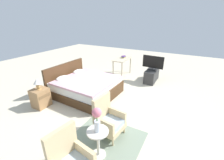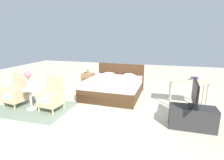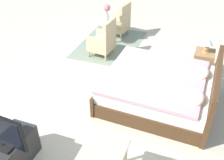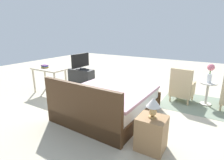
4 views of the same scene
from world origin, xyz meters
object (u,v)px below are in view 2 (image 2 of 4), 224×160
Objects in this scene: table_lamp at (88,68)px; book_stack at (194,79)px; vanity_desk at (188,84)px; nightstand at (88,80)px; armchair_by_window_left at (17,93)px; side_table at (30,96)px; tv_stand at (192,118)px; flower_vase at (28,78)px; bed at (114,87)px; armchair_by_window_right at (52,97)px; tv_flatscreen at (195,94)px.

table_lamp is 3.80m from book_stack.
nightstand is at bearing 164.47° from vanity_desk.
side_table is (0.58, -0.13, -0.01)m from armchair_by_window_left.
nightstand is 0.58× the size of tv_stand.
side_table is 0.51m from flower_vase.
flower_vase reaches higher than book_stack.
armchair_by_window_left is at bearing -146.13° from bed.
book_stack is at bearing -14.76° from nightstand.
nightstand is 3.68m from vanity_desk.
armchair_by_window_right is (1.18, 0.00, 0.00)m from armchair_by_window_left.
armchair_by_window_left is at bearing -117.76° from table_lamp.
side_table is at bearing -12.93° from armchair_by_window_left.
table_lamp is at bearing 75.38° from flower_vase.
tv_stand is at bearing -0.41° from armchair_by_window_left.
armchair_by_window_right reaches higher than tv_stand.
table_lamp reaches higher than vanity_desk.
nightstand is at bearing 75.38° from flower_vase.
flower_vase is 2.61m from nightstand.
nightstand is at bearing 62.24° from armchair_by_window_left.
bed reaches higher than table_lamp.
armchair_by_window_right is 4.39× the size of book_stack.
tv_stand is (3.47, -2.36, -0.03)m from nightstand.
bed reaches higher than tv_stand.
flower_vase is 4.57m from book_stack.
flower_vase reaches higher than armchair_by_window_right.
tv_flatscreen is at bearing -34.12° from table_lamp.
armchair_by_window_left is (-2.46, -1.65, 0.08)m from bed.
nightstand is (-1.24, 0.67, -0.02)m from bed.
nightstand is at bearing 88.93° from armchair_by_window_right.
vanity_desk is (3.53, -0.98, 0.38)m from nightstand.
armchair_by_window_right is at bearing 0.02° from armchair_by_window_left.
book_stack reaches higher than nightstand.
tv_flatscreen reaches higher than table_lamp.
tv_flatscreen is (4.12, 0.10, 0.42)m from side_table.
tv_flatscreen reaches higher than armchair_by_window_right.
nightstand is 0.66× the size of tv_flatscreen.
armchair_by_window_left and armchair_by_window_right have the same top height.
armchair_by_window_right is 0.61m from side_table.
armchair_by_window_right is 3.83m from vanity_desk.
armchair_by_window_right is 2.32m from nightstand.
side_table is at bearing -178.61° from tv_flatscreen.
bed is at bearing 142.94° from tv_flatscreen.
flower_vase is 0.85× the size of nightstand.
flower_vase reaches higher than side_table.
side_table is at bearing -104.62° from table_lamp.
nightstand is 2.67× the size of book_stack.
armchair_by_window_left is 2.63m from nightstand.
flower_vase reaches higher than bed.
armchair_by_window_left is 0.96× the size of tv_stand.
armchair_by_window_left is 1.93× the size of flower_vase.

